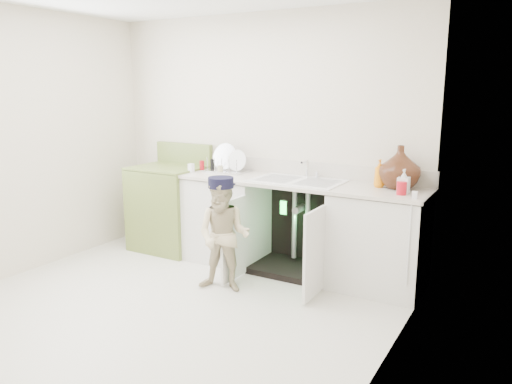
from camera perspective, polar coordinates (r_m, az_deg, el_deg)
ground at (r=4.29m, az=-9.42°, el=-12.61°), size 3.50×3.50×0.00m
room_shell at (r=3.94m, az=-10.03°, el=4.16°), size 6.00×5.50×1.26m
counter_run at (r=4.80m, az=5.18°, el=-3.65°), size 2.44×1.02×1.28m
avocado_stove at (r=5.60m, az=-9.80°, el=-1.63°), size 0.74×0.65×1.15m
repair_worker at (r=4.37m, az=-3.70°, el=-4.87°), size 0.71×0.63×1.01m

